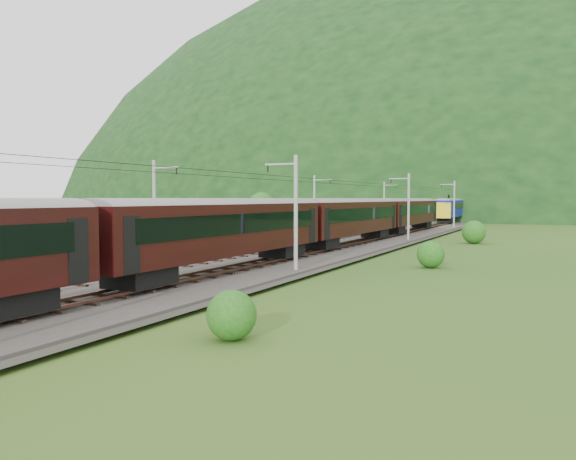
% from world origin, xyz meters
% --- Properties ---
extents(ground, '(600.00, 600.00, 0.00)m').
position_xyz_m(ground, '(0.00, 0.00, 0.00)').
color(ground, '#254D18').
rests_on(ground, ground).
extents(railbed, '(14.00, 220.00, 0.30)m').
position_xyz_m(railbed, '(0.00, 10.00, 0.15)').
color(railbed, '#38332D').
rests_on(railbed, ground).
extents(track_left, '(2.40, 220.00, 0.27)m').
position_xyz_m(track_left, '(-2.40, 10.00, 0.37)').
color(track_left, brown).
rests_on(track_left, railbed).
extents(track_right, '(2.40, 220.00, 0.27)m').
position_xyz_m(track_right, '(2.40, 10.00, 0.37)').
color(track_right, brown).
rests_on(track_right, railbed).
extents(catenary_left, '(2.54, 192.28, 8.00)m').
position_xyz_m(catenary_left, '(-6.12, 32.00, 4.50)').
color(catenary_left, gray).
rests_on(catenary_left, railbed).
extents(catenary_right, '(2.54, 192.28, 8.00)m').
position_xyz_m(catenary_right, '(6.12, 32.00, 4.50)').
color(catenary_right, gray).
rests_on(catenary_right, railbed).
extents(overhead_wires, '(4.83, 198.00, 0.03)m').
position_xyz_m(overhead_wires, '(0.00, 10.00, 7.10)').
color(overhead_wires, black).
rests_on(overhead_wires, ground).
extents(mountain_main, '(504.00, 360.00, 244.00)m').
position_xyz_m(mountain_main, '(0.00, 260.00, 0.00)').
color(mountain_main, black).
rests_on(mountain_main, ground).
extents(mountain_ridge, '(336.00, 280.00, 132.00)m').
position_xyz_m(mountain_ridge, '(-120.00, 300.00, 0.00)').
color(mountain_ridge, black).
rests_on(mountain_ridge, ground).
extents(train, '(3.32, 159.40, 5.79)m').
position_xyz_m(train, '(2.40, 9.31, 3.88)').
color(train, black).
rests_on(train, ground).
extents(hazard_post_near, '(0.15, 0.15, 1.38)m').
position_xyz_m(hazard_post_near, '(-0.48, 60.22, 0.99)').
color(hazard_post_near, red).
rests_on(hazard_post_near, railbed).
extents(hazard_post_far, '(0.14, 0.14, 1.29)m').
position_xyz_m(hazard_post_far, '(0.18, 35.30, 0.94)').
color(hazard_post_far, red).
rests_on(hazard_post_far, railbed).
extents(signal, '(0.21, 0.21, 1.85)m').
position_xyz_m(signal, '(-3.28, 64.01, 1.39)').
color(signal, black).
rests_on(signal, railbed).
extents(vegetation_left, '(11.38, 143.41, 6.87)m').
position_xyz_m(vegetation_left, '(-14.65, 11.65, 2.60)').
color(vegetation_left, '#185316').
rests_on(vegetation_left, ground).
extents(vegetation_right, '(5.66, 99.95, 2.88)m').
position_xyz_m(vegetation_right, '(12.68, -5.69, 1.22)').
color(vegetation_right, '#185316').
rests_on(vegetation_right, ground).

